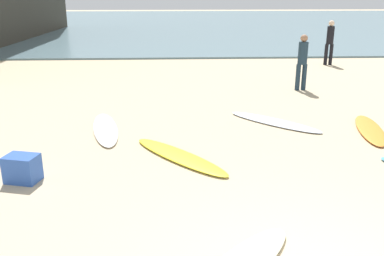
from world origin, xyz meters
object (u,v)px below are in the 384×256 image
Objects in this scene: surfboard_0 at (179,156)px; surfboard_3 at (370,129)px; beachgoer_near at (330,40)px; beach_cooler at (22,168)px; beachgoer_mid at (302,60)px; surfboard_6 at (105,129)px; surfboard_1 at (274,122)px.

surfboard_3 reaches higher than surfboard_0.
surfboard_3 is 1.23× the size of beachgoer_near.
surfboard_3 is at bearing 18.10° from beach_cooler.
beachgoer_mid is 8.82m from beach_cooler.
surfboard_3 is at bearing 78.88° from beachgoer_near.
beach_cooler is (-0.93, -2.53, 0.18)m from surfboard_6.
beach_cooler is (-2.52, -0.86, 0.18)m from surfboard_0.
beach_cooler reaches higher than surfboard_6.
surfboard_0 is 1.03× the size of surfboard_1.
surfboard_6 is 2.70m from beach_cooler.
surfboard_1 is (2.22, 2.00, -0.01)m from surfboard_0.
beachgoer_near is 13.66m from beach_cooler.
beachgoer_near reaches higher than beach_cooler.
beach_cooler reaches higher than surfboard_1.
beach_cooler is (-4.74, -2.86, 0.19)m from surfboard_1.
surfboard_0 is 11.49m from beachgoer_near.
beachgoer_near is (2.02, 8.31, 0.94)m from surfboard_3.
beachgoer_near reaches higher than surfboard_6.
surfboard_6 is 6.53m from beachgoer_mid.
beachgoer_mid is (1.56, 3.27, 0.89)m from surfboard_1.
surfboard_1 is 1.43× the size of beachgoer_mid.
surfboard_1 is 3.73m from beachgoer_mid.
beachgoer_mid is at bearing 109.61° from surfboard_3.
surfboard_1 is at bearing -122.84° from beachgoer_mid.
beach_cooler reaches higher than surfboard_0.
beach_cooler is at bearing -147.88° from surfboard_3.
surfboard_0 is at bearing -58.27° from surfboard_6.
surfboard_0 is 2.67m from beach_cooler.
surfboard_3 is at bearing -91.80° from beachgoer_mid.
beachgoer_mid is (3.78, 5.27, 0.89)m from surfboard_0.
surfboard_0 is 1.39× the size of beachgoer_near.
surfboard_3 is at bearing 158.35° from surfboard_0.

